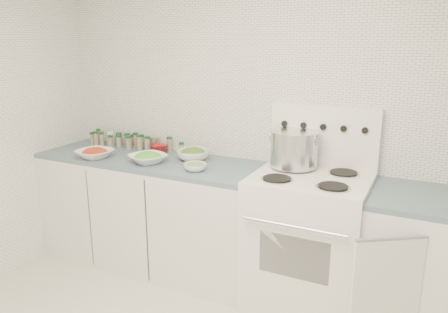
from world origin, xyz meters
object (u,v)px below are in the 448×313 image
at_px(stock_pot, 294,147).
at_px(bowl_tomato, 95,153).
at_px(bowl_snowpea, 148,158).
at_px(stove, 308,237).

bearing_deg(stock_pot, bowl_tomato, -168.13).
bearing_deg(bowl_tomato, stock_pot, 11.87).
distance_m(stock_pot, bowl_snowpea, 1.10).
bearing_deg(stove, bowl_snowpea, -174.65).
distance_m(stove, bowl_tomato, 1.75).
xyz_separation_m(stove, stock_pot, (-0.17, 0.14, 0.59)).
bearing_deg(bowl_tomato, bowl_snowpea, 8.48).
height_order(stock_pot, bowl_snowpea, stock_pot).
bearing_deg(bowl_tomato, stove, 6.20).
height_order(stove, bowl_tomato, stove).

